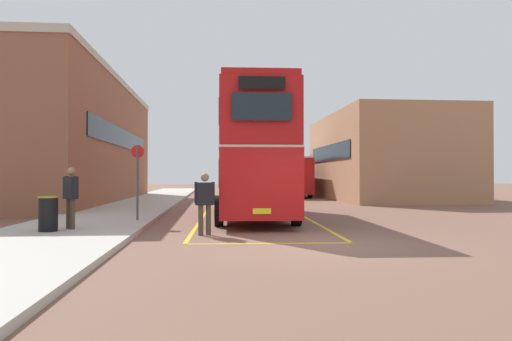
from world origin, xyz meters
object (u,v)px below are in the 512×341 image
Objects in this scene: double_decker_bus at (253,153)px; pedestrian_waiting_near at (71,193)px; litter_bin at (48,214)px; single_deck_bus at (287,176)px; pedestrian_boarding at (205,199)px; bus_stop_sign at (137,175)px.

double_decker_bus is 5.95× the size of pedestrian_waiting_near.
litter_bin is (-0.42, -0.55, -0.53)m from pedestrian_waiting_near.
pedestrian_waiting_near is (-5.54, -4.72, -1.37)m from double_decker_bus.
pedestrian_waiting_near is at bearing 52.64° from litter_bin.
litter_bin is at bearing -112.95° from single_deck_bus.
single_deck_bus is at bearing 77.19° from double_decker_bus.
double_decker_bus is 19.53m from single_deck_bus.
double_decker_bus is at bearing 40.43° from pedestrian_waiting_near.
single_deck_bus is 25.72m from pedestrian_waiting_near.
pedestrian_boarding is 4.20m from litter_bin.
double_decker_bus is 10.94× the size of litter_bin.
double_decker_bus reaches higher than pedestrian_boarding.
pedestrian_waiting_near is (-3.76, 0.63, 0.16)m from pedestrian_boarding.
litter_bin is (-5.96, -5.27, -1.90)m from double_decker_bus.
double_decker_bus is at bearing -102.81° from single_deck_bus.
pedestrian_waiting_near is (-9.87, -23.74, -0.50)m from single_deck_bus.
pedestrian_boarding reaches higher than litter_bin.
bus_stop_sign reaches higher than pedestrian_waiting_near.
single_deck_bus is 22.79m from bus_stop_sign.
single_deck_bus is 3.85× the size of bus_stop_sign.
bus_stop_sign reaches higher than pedestrian_boarding.
single_deck_bus is 25.14m from pedestrian_boarding.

